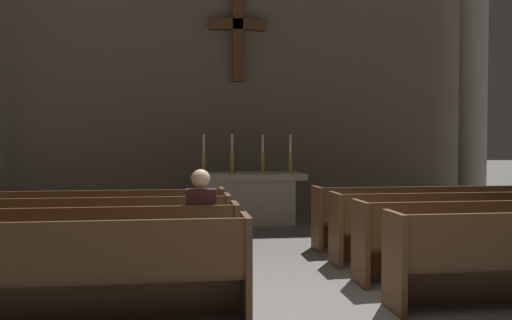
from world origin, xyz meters
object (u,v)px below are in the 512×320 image
altar (248,197)px  candlestick_outer_right (290,160)px  pew_left_row_2 (77,251)px  pew_left_row_1 (55,273)px  pew_left_row_3 (92,235)px  pew_right_row_2 (499,239)px  candlestick_inner_right (263,160)px  candlestick_outer_left (204,160)px  column_right_third (473,76)px  lone_worshipper (201,227)px  pew_right_row_3 (457,226)px  pew_left_row_4 (103,223)px  pew_right_row_4 (424,217)px  candlestick_inner_left (232,160)px

altar → candlestick_outer_right: (0.85, 0.00, 0.72)m
pew_left_row_2 → altar: altar is taller
pew_left_row_1 → pew_left_row_3: 1.96m
pew_left_row_1 → pew_right_row_2: 4.84m
altar → candlestick_inner_right: bearing=0.0°
pew_left_row_1 → candlestick_outer_left: (1.52, 5.66, 0.78)m
column_right_third → lone_worshipper: 8.60m
pew_left_row_3 → pew_right_row_2: size_ratio=1.00×
pew_right_row_3 → altar: (-2.37, 3.70, 0.06)m
pew_left_row_1 → pew_left_row_4: 2.94m
pew_left_row_2 → candlestick_outer_right: bearing=55.5°
candlestick_inner_right → pew_left_row_4: bearing=-134.5°
pew_left_row_3 → candlestick_outer_left: size_ratio=4.52×
pew_left_row_2 → pew_left_row_3: (0.00, 0.98, 0.00)m
pew_right_row_3 → lone_worshipper: 3.58m
pew_left_row_3 → candlestick_inner_right: size_ratio=4.52×
pew_left_row_3 → pew_left_row_1: bearing=-90.0°
pew_left_row_2 → column_right_third: (7.50, 5.49, 2.60)m
pew_left_row_3 → lone_worshipper: 1.61m
pew_right_row_4 → candlestick_inner_right: (-2.07, 2.72, 0.78)m
pew_left_row_4 → pew_left_row_2: bearing=-90.0°
candlestick_inner_left → candlestick_inner_right: size_ratio=1.00×
candlestick_inner_right → candlestick_outer_right: same height
pew_right_row_4 → candlestick_outer_left: (-3.22, 2.72, 0.78)m
candlestick_outer_left → candlestick_inner_left: bearing=0.0°
candlestick_outer_right → pew_right_row_4: bearing=-60.8°
pew_right_row_2 → lone_worshipper: bearing=179.4°
lone_worshipper → pew_left_row_1: bearing=-141.7°
pew_left_row_3 → lone_worshipper: bearing=-36.2°
pew_left_row_2 → pew_right_row_3: (4.74, 0.98, 0.00)m
pew_left_row_2 → candlestick_outer_left: size_ratio=4.52×
column_right_third → candlestick_outer_right: 4.73m
pew_left_row_2 → column_right_third: size_ratio=0.54×
pew_right_row_3 → candlestick_outer_right: bearing=112.3°
lone_worshipper → pew_left_row_3: bearing=143.8°
pew_left_row_1 → pew_right_row_2: size_ratio=1.00×
pew_right_row_2 → lone_worshipper: size_ratio=2.57×
candlestick_outer_right → lone_worshipper: size_ratio=0.57×
pew_left_row_3 → candlestick_outer_right: size_ratio=4.52×
candlestick_outer_left → candlestick_inner_left: same height
candlestick_inner_left → lone_worshipper: bearing=-99.5°
pew_left_row_4 → pew_right_row_2: bearing=-22.5°
pew_left_row_1 → candlestick_inner_left: (2.07, 5.66, 0.78)m
pew_right_row_2 → pew_right_row_3: (0.00, 0.98, 0.00)m
lone_worshipper → pew_left_row_2: bearing=-178.3°
pew_right_row_4 → column_right_third: size_ratio=0.54×
pew_right_row_4 → candlestick_inner_left: 3.89m
pew_left_row_1 → candlestick_outer_left: bearing=75.0°
pew_right_row_2 → candlestick_inner_left: 5.44m
pew_left_row_2 → pew_left_row_4: (0.00, 1.96, 0.00)m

